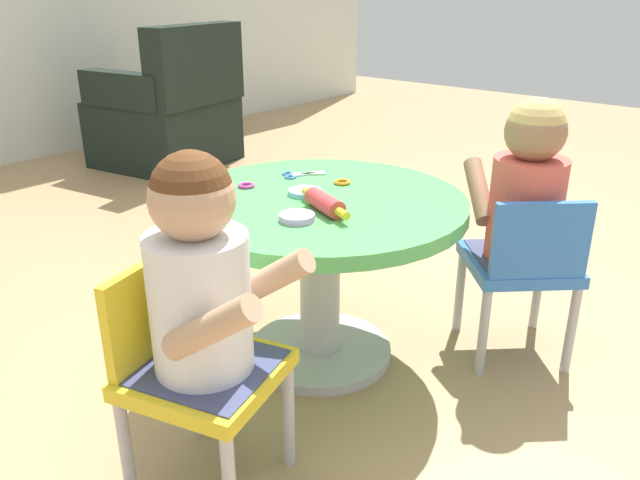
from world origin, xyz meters
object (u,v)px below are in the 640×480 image
(rolling_pin, at_px, (325,203))
(craft_scissors, at_px, (298,175))
(child_chair_left, at_px, (192,367))
(seated_child_left, at_px, (200,276))
(craft_table, at_px, (320,241))
(armchair_dark, at_px, (170,115))
(child_chair_right, at_px, (523,265))
(seated_child_right, at_px, (528,188))

(rolling_pin, height_order, craft_scissors, rolling_pin)
(child_chair_left, distance_m, craft_scissors, 0.80)
(seated_child_left, height_order, rolling_pin, seated_child_left)
(craft_table, xyz_separation_m, craft_scissors, (0.12, 0.19, 0.14))
(armchair_dark, relative_size, rolling_pin, 3.83)
(child_chair_left, height_order, armchair_dark, armchair_dark)
(seated_child_left, bearing_deg, child_chair_right, -16.37)
(craft_table, distance_m, seated_child_right, 0.61)
(craft_table, xyz_separation_m, seated_child_left, (-0.57, -0.17, 0.15))
(craft_table, relative_size, child_chair_left, 1.55)
(seated_child_left, relative_size, child_chair_right, 0.95)
(child_chair_left, distance_m, rolling_pin, 0.55)
(child_chair_right, relative_size, seated_child_right, 1.05)
(rolling_pin, distance_m, craft_scissors, 0.34)
(armchair_dark, relative_size, craft_scissors, 6.09)
(seated_child_left, distance_m, child_chair_right, 1.02)
(child_chair_right, relative_size, craft_scissors, 3.84)
(craft_table, relative_size, seated_child_left, 1.63)
(rolling_pin, relative_size, craft_scissors, 1.59)
(child_chair_right, bearing_deg, rolling_pin, 141.90)
(seated_child_right, height_order, rolling_pin, seated_child_right)
(child_chair_right, distance_m, craft_scissors, 0.73)
(seated_child_left, distance_m, craft_scissors, 0.78)
(child_chair_right, bearing_deg, craft_scissors, 112.54)
(seated_child_left, xyz_separation_m, armchair_dark, (1.65, 2.32, -0.22))
(craft_scissors, bearing_deg, seated_child_left, -152.00)
(armchair_dark, distance_m, craft_scissors, 2.19)
(seated_child_right, bearing_deg, armchair_dark, 75.63)
(seated_child_left, height_order, child_chair_right, seated_child_left)
(armchair_dark, xyz_separation_m, craft_scissors, (-0.96, -1.95, 0.21))
(seated_child_left, distance_m, rolling_pin, 0.50)
(craft_table, bearing_deg, child_chair_right, -49.48)
(child_chair_left, relative_size, child_chair_right, 1.00)
(child_chair_left, bearing_deg, armchair_dark, 54.01)
(craft_scissors, bearing_deg, seated_child_right, -64.36)
(child_chair_left, xyz_separation_m, child_chair_right, (0.97, -0.32, 0.00))
(seated_child_right, distance_m, craft_scissors, 0.69)
(craft_table, relative_size, craft_scissors, 5.96)
(craft_table, distance_m, craft_scissors, 0.27)
(child_chair_left, relative_size, armchair_dark, 0.63)
(craft_table, relative_size, armchair_dark, 0.98)
(seated_child_left, relative_size, craft_scissors, 3.65)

